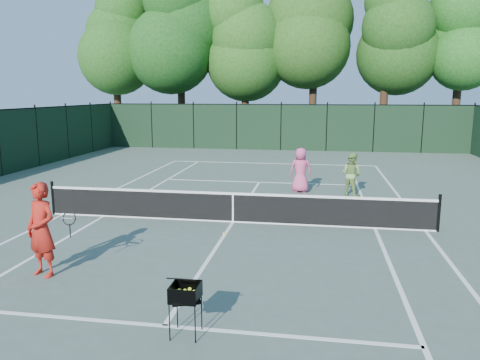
% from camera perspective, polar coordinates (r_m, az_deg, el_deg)
% --- Properties ---
extents(ground, '(90.00, 90.00, 0.00)m').
position_cam_1_polar(ground, '(14.02, -0.86, -5.16)').
color(ground, '#4C5C52').
rests_on(ground, ground).
extents(sideline_doubles_left, '(0.10, 23.77, 0.01)m').
position_cam_1_polar(sideline_doubles_left, '(15.91, -20.74, -3.94)').
color(sideline_doubles_left, white).
rests_on(sideline_doubles_left, ground).
extents(sideline_doubles_right, '(0.10, 23.77, 0.01)m').
position_cam_1_polar(sideline_doubles_right, '(14.15, 21.68, -5.77)').
color(sideline_doubles_right, white).
rests_on(sideline_doubles_right, ground).
extents(sideline_singles_left, '(0.10, 23.77, 0.01)m').
position_cam_1_polar(sideline_singles_left, '(15.28, -16.27, -4.26)').
color(sideline_singles_left, white).
rests_on(sideline_singles_left, ground).
extents(sideline_singles_right, '(0.10, 23.77, 0.01)m').
position_cam_1_polar(sideline_singles_right, '(13.92, 16.14, -5.70)').
color(sideline_singles_right, white).
rests_on(sideline_singles_right, ground).
extents(baseline_far, '(10.97, 0.10, 0.01)m').
position_cam_1_polar(baseline_far, '(25.56, 3.89, 2.03)').
color(baseline_far, white).
rests_on(baseline_far, ground).
extents(service_line_near, '(8.23, 0.10, 0.01)m').
position_cam_1_polar(service_line_near, '(8.23, -9.18, -17.14)').
color(service_line_near, white).
rests_on(service_line_near, ground).
extents(service_line_far, '(8.23, 0.10, 0.01)m').
position_cam_1_polar(service_line_far, '(20.19, 2.37, -0.26)').
color(service_line_far, white).
rests_on(service_line_far, ground).
extents(center_service_line, '(0.10, 12.80, 0.01)m').
position_cam_1_polar(center_service_line, '(14.02, -0.86, -5.15)').
color(center_service_line, white).
rests_on(center_service_line, ground).
extents(tennis_net, '(11.69, 0.09, 1.06)m').
position_cam_1_polar(tennis_net, '(13.90, -0.86, -3.27)').
color(tennis_net, black).
rests_on(tennis_net, ground).
extents(fence_far, '(24.00, 0.05, 3.00)m').
position_cam_1_polar(fence_far, '(31.46, 5.01, 6.37)').
color(fence_far, black).
rests_on(fence_far, ground).
extents(tree_0, '(6.40, 6.40, 13.14)m').
position_cam_1_polar(tree_0, '(38.29, -15.06, 16.80)').
color(tree_0, black).
rests_on(tree_0, ground).
extents(tree_1, '(6.80, 6.80, 13.98)m').
position_cam_1_polar(tree_1, '(37.10, -7.35, 18.10)').
color(tree_1, black).
rests_on(tree_1, ground).
extents(tree_2, '(6.00, 6.00, 12.40)m').
position_cam_1_polar(tree_2, '(35.71, 0.65, 16.92)').
color(tree_2, black).
rests_on(tree_2, ground).
extents(tree_3, '(7.00, 7.00, 14.45)m').
position_cam_1_polar(tree_3, '(35.96, 9.14, 18.80)').
color(tree_3, black).
rests_on(tree_3, ground).
extents(tree_4, '(6.20, 6.20, 12.97)m').
position_cam_1_polar(tree_4, '(35.44, 17.57, 17.17)').
color(tree_4, black).
rests_on(tree_4, ground).
extents(tree_5, '(5.80, 5.80, 12.23)m').
position_cam_1_polar(tree_5, '(36.86, 25.43, 15.71)').
color(tree_5, black).
rests_on(tree_5, ground).
extents(coach, '(1.11, 0.68, 2.00)m').
position_cam_1_polar(coach, '(10.63, -23.05, -5.59)').
color(coach, '#B51E14').
rests_on(coach, ground).
extents(player_pink, '(0.86, 0.57, 1.73)m').
position_cam_1_polar(player_pink, '(18.21, 7.40, 1.22)').
color(player_pink, '#D64B82').
rests_on(player_pink, ground).
extents(player_green, '(1.00, 0.97, 1.62)m').
position_cam_1_polar(player_green, '(17.94, 13.43, 0.70)').
color(player_green, '#84AE57').
rests_on(player_green, ground).
extents(ball_hopper, '(0.59, 0.59, 0.86)m').
position_cam_1_polar(ball_hopper, '(7.60, -6.68, -13.50)').
color(ball_hopper, black).
rests_on(ball_hopper, ground).
extents(loose_ball_near_cart, '(0.07, 0.07, 0.07)m').
position_cam_1_polar(loose_ball_near_cart, '(9.85, -6.87, -12.03)').
color(loose_ball_near_cart, yellow).
rests_on(loose_ball_near_cart, ground).
extents(loose_ball_midcourt, '(0.07, 0.07, 0.07)m').
position_cam_1_polar(loose_ball_midcourt, '(12.82, -1.96, -6.54)').
color(loose_ball_midcourt, yellow).
rests_on(loose_ball_midcourt, ground).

